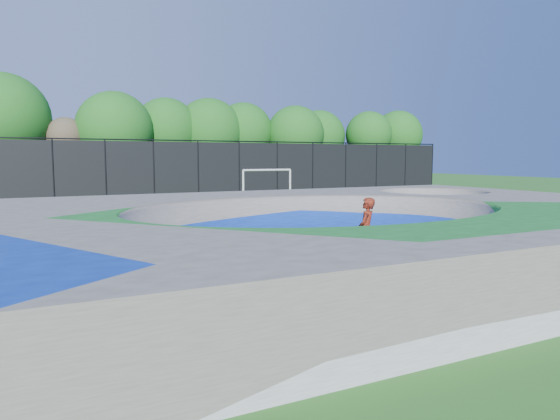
{
  "coord_description": "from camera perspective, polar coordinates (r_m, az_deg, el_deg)",
  "views": [
    {
      "loc": [
        -7.21,
        -11.92,
        2.85
      ],
      "look_at": [
        0.24,
        3.0,
        1.1
      ],
      "focal_mm": 32.0,
      "sensor_mm": 36.0,
      "label": 1
    }
  ],
  "objects": [
    {
      "name": "ground",
      "position": [
        14.22,
        4.57,
        -5.59
      ],
      "size": [
        120.0,
        120.0,
        0.0
      ],
      "primitive_type": "plane",
      "color": "#225D1A",
      "rests_on": "ground"
    },
    {
      "name": "skate_deck",
      "position": [
        14.09,
        4.59,
        -2.6
      ],
      "size": [
        22.0,
        14.0,
        1.5
      ],
      "primitive_type": "cube",
      "color": "gray",
      "rests_on": "ground"
    },
    {
      "name": "skater",
      "position": [
        13.6,
        9.85,
        -2.36
      ],
      "size": [
        0.78,
        0.74,
        1.79
      ],
      "primitive_type": "imported",
      "rotation": [
        0.0,
        0.0,
        3.8
      ],
      "color": "red",
      "rests_on": "ground"
    },
    {
      "name": "skateboard",
      "position": [
        13.76,
        9.78,
        -5.95
      ],
      "size": [
        0.78,
        0.59,
        0.05
      ],
      "primitive_type": "cube",
      "rotation": [
        0.0,
        0.0,
        0.54
      ],
      "color": "black",
      "rests_on": "ground"
    },
    {
      "name": "soccer_goal",
      "position": [
        30.51,
        -1.47,
        3.47
      ],
      "size": [
        3.28,
        0.12,
        2.17
      ],
      "color": "silver",
      "rests_on": "ground"
    },
    {
      "name": "fence",
      "position": [
        33.71,
        -14.22,
        4.53
      ],
      "size": [
        48.09,
        0.09,
        4.04
      ],
      "color": "black",
      "rests_on": "ground"
    },
    {
      "name": "treeline",
      "position": [
        38.91,
        -17.35,
        8.82
      ],
      "size": [
        52.36,
        6.78,
        8.48
      ],
      "color": "#483924",
      "rests_on": "ground"
    }
  ]
}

